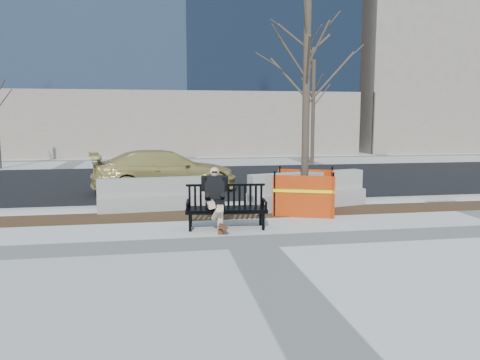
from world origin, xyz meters
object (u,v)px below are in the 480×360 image
object	(u,v)px
bench	(226,228)
jersey_barrier_right	(307,208)
sedan	(166,192)
seated_man	(215,228)
jersey_barrier_left	(157,210)
tree_fence	(304,212)

from	to	relation	value
bench	jersey_barrier_right	world-z (taller)	jersey_barrier_right
bench	jersey_barrier_right	distance (m)	3.11
sedan	jersey_barrier_right	bearing A→B (deg)	-143.35
seated_man	jersey_barrier_right	size ratio (longest dim) A/B	0.39
bench	seated_man	xyz separation A→B (m)	(-0.24, 0.07, 0.00)
bench	jersey_barrier_left	distance (m)	2.72
seated_man	sedan	xyz separation A→B (m)	(-0.98, 5.26, 0.00)
sedan	jersey_barrier_right	distance (m)	4.97
bench	seated_man	distance (m)	0.25
jersey_barrier_right	seated_man	bearing A→B (deg)	-159.34
tree_fence	jersey_barrier_right	xyz separation A→B (m)	(0.25, 0.55, 0.00)
jersey_barrier_left	jersey_barrier_right	world-z (taller)	jersey_barrier_right
bench	sedan	bearing A→B (deg)	108.14
tree_fence	sedan	bearing A→B (deg)	130.94
bench	sedan	distance (m)	5.46
tree_fence	seated_man	bearing A→B (deg)	-151.10
seated_man	jersey_barrier_right	distance (m)	3.26
bench	jersey_barrier_left	bearing A→B (deg)	128.02
tree_fence	jersey_barrier_left	distance (m)	3.76
jersey_barrier_left	bench	bearing A→B (deg)	-61.72
sedan	jersey_barrier_left	size ratio (longest dim) A/B	1.57
tree_fence	sedan	xyz separation A→B (m)	(-3.40, 3.92, 0.00)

